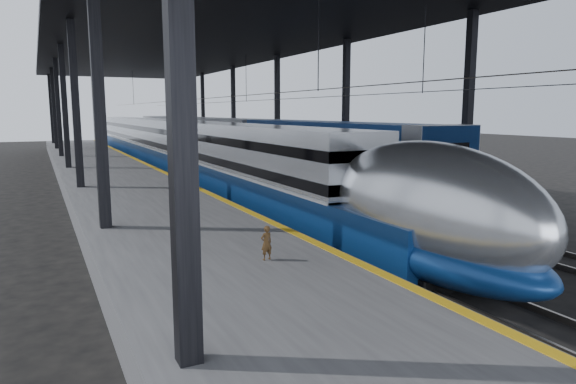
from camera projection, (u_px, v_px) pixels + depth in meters
ground at (341, 276)px, 14.76m from camera, size 160.00×160.00×0.00m
platform at (116, 182)px, 30.91m from camera, size 6.00×80.00×1.00m
yellow_strip at (162, 171)px, 32.05m from camera, size 0.30×80.00×0.01m
rails at (240, 181)px, 34.45m from camera, size 6.52×80.00×0.16m
canopy at (199, 40)px, 31.92m from camera, size 18.00×75.00×9.47m
tgv_train at (179, 149)px, 38.69m from camera, size 2.82×65.20×4.04m
second_train at (224, 142)px, 44.52m from camera, size 3.02×56.05×4.17m
child at (266, 243)px, 12.82m from camera, size 0.35×0.26×0.87m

